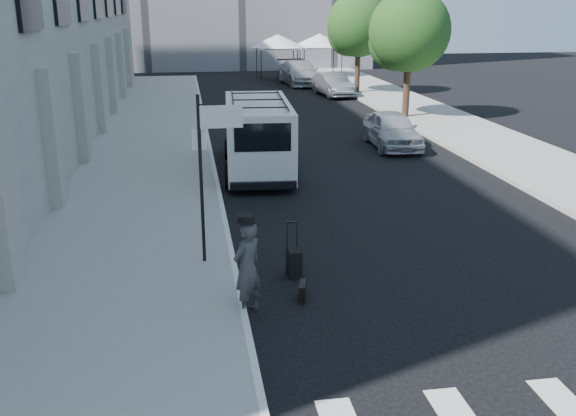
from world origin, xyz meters
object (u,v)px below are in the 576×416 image
object	(u,v)px
suitcase	(294,263)
parked_car_b	(333,85)
briefcase	(302,291)
parked_car_a	(392,129)
parked_car_c	(300,73)
businessman	(247,268)
cargo_van	(258,135)

from	to	relation	value
suitcase	parked_car_b	bearing A→B (deg)	70.94
briefcase	suitcase	distance (m)	1.11
parked_car_a	parked_car_c	distance (m)	20.29
businessman	suitcase	size ratio (longest dim) A/B	1.55
businessman	parked_car_b	distance (m)	28.58
suitcase	briefcase	bearing A→B (deg)	-95.82
briefcase	suitcase	xyz separation A→B (m)	(0.03, 1.10, 0.13)
businessman	parked_car_a	size ratio (longest dim) A/B	0.43
briefcase	parked_car_b	bearing A→B (deg)	89.34
parked_car_b	suitcase	bearing A→B (deg)	-111.26
cargo_van	parked_car_b	bearing A→B (deg)	72.85
parked_car_b	parked_car_c	world-z (taller)	parked_car_c
cargo_van	parked_car_c	bearing A→B (deg)	80.10
suitcase	cargo_van	size ratio (longest dim) A/B	0.18
suitcase	parked_car_a	distance (m)	13.00
briefcase	parked_car_b	size ratio (longest dim) A/B	0.11
businessman	briefcase	world-z (taller)	businessman
businessman	parked_car_b	world-z (taller)	businessman
cargo_van	parked_car_a	world-z (taller)	cargo_van
parked_car_a	parked_car_b	distance (m)	14.41
suitcase	parked_car_c	xyz separation A→B (m)	(5.81, 31.91, 0.50)
parked_car_a	briefcase	bearing A→B (deg)	-112.17
briefcase	parked_car_c	world-z (taller)	parked_car_c
briefcase	suitcase	bearing A→B (deg)	102.06
parked_car_c	briefcase	bearing A→B (deg)	-104.90
businessman	suitcase	world-z (taller)	businessman
businessman	parked_car_b	bearing A→B (deg)	-147.58
businessman	briefcase	bearing A→B (deg)	157.41
suitcase	cargo_van	world-z (taller)	cargo_van
briefcase	parked_car_b	world-z (taller)	parked_car_b
briefcase	businessman	bearing A→B (deg)	-147.57
briefcase	parked_car_c	distance (m)	33.53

